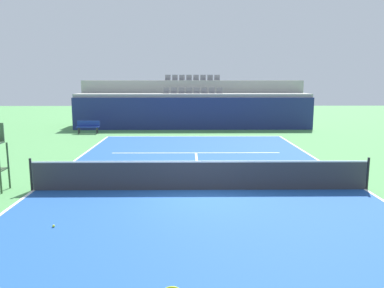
{
  "coord_description": "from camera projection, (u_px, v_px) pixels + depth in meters",
  "views": [
    {
      "loc": [
        -0.42,
        -12.23,
        3.61
      ],
      "look_at": [
        -0.25,
        2.0,
        1.2
      ],
      "focal_mm": 36.1,
      "sensor_mm": 36.0,
      "label": 1
    }
  ],
  "objects": [
    {
      "name": "stands_tier_upper",
      "position": [
        193.0,
        102.0,
        31.13
      ],
      "size": [
        17.18,
        2.4,
        3.49
      ],
      "primitive_type": "cube",
      "color": "#9E9E99",
      "rests_on": "ground_plane"
    },
    {
      "name": "baseline_far",
      "position": [
        194.0,
        136.0,
        24.44
      ],
      "size": [
        11.0,
        0.1,
        0.0
      ],
      "primitive_type": "cube",
      "color": "white",
      "rests_on": "court_surface"
    },
    {
      "name": "tennis_net",
      "position": [
        200.0,
        175.0,
        12.58
      ],
      "size": [
        11.08,
        0.08,
        1.07
      ],
      "color": "black",
      "rests_on": "court_surface"
    },
    {
      "name": "player_bench",
      "position": [
        88.0,
        126.0,
        25.65
      ],
      "size": [
        1.5,
        0.4,
        0.85
      ],
      "color": "navy",
      "rests_on": "ground_plane"
    },
    {
      "name": "seating_row_upper",
      "position": [
        193.0,
        79.0,
        30.91
      ],
      "size": [
        4.4,
        0.44,
        0.44
      ],
      "color": "slate",
      "rests_on": "stands_tier_upper"
    },
    {
      "name": "sideline_left",
      "position": [
        34.0,
        190.0,
        12.6
      ],
      "size": [
        0.1,
        24.0,
        0.0
      ],
      "primitive_type": "cube",
      "color": "white",
      "rests_on": "court_surface"
    },
    {
      "name": "tennis_ball_0",
      "position": [
        54.0,
        226.0,
        9.47
      ],
      "size": [
        0.07,
        0.07,
        0.07
      ],
      "primitive_type": "sphere",
      "color": "#CCE033",
      "rests_on": "court_surface"
    },
    {
      "name": "service_line_far",
      "position": [
        196.0,
        153.0,
        18.97
      ],
      "size": [
        8.26,
        0.1,
        0.0
      ],
      "primitive_type": "cube",
      "color": "white",
      "rests_on": "court_surface"
    },
    {
      "name": "stands_tier_lower",
      "position": [
        193.0,
        110.0,
        28.85
      ],
      "size": [
        17.18,
        2.4,
        2.53
      ],
      "primitive_type": "cube",
      "color": "#9E9E99",
      "rests_on": "ground_plane"
    },
    {
      "name": "court_surface",
      "position": [
        200.0,
        190.0,
        12.66
      ],
      "size": [
        11.0,
        24.0,
        0.01
      ],
      "primitive_type": "cube",
      "color": "#1E4C99",
      "rests_on": "ground_plane"
    },
    {
      "name": "seating_row_lower",
      "position": [
        193.0,
        92.0,
        28.71
      ],
      "size": [
        4.4,
        0.44,
        0.44
      ],
      "color": "slate",
      "rests_on": "stands_tier_lower"
    },
    {
      "name": "back_wall",
      "position": [
        193.0,
        114.0,
        27.54
      ],
      "size": [
        17.18,
        0.3,
        2.29
      ],
      "primitive_type": "cube",
      "color": "navy",
      "rests_on": "ground_plane"
    },
    {
      "name": "ground_plane",
      "position": [
        200.0,
        190.0,
        12.67
      ],
      "size": [
        80.0,
        80.0,
        0.0
      ],
      "primitive_type": "plane",
      "color": "#4C8C4C"
    },
    {
      "name": "sideline_right",
      "position": [
        365.0,
        189.0,
        12.73
      ],
      "size": [
        0.1,
        24.0,
        0.0
      ],
      "primitive_type": "cube",
      "color": "white",
      "rests_on": "court_surface"
    },
    {
      "name": "centre_service_line",
      "position": [
        198.0,
        168.0,
        15.82
      ],
      "size": [
        0.1,
        6.4,
        0.0
      ],
      "primitive_type": "cube",
      "color": "white",
      "rests_on": "court_surface"
    }
  ]
}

